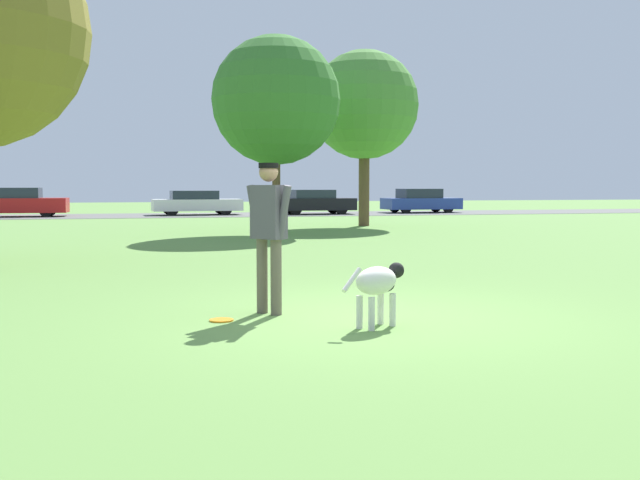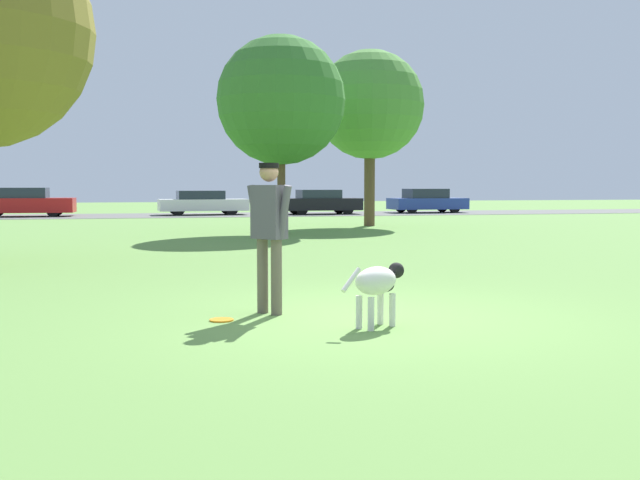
% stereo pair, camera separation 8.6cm
% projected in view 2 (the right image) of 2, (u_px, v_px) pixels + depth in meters
% --- Properties ---
extents(ground_plane, '(120.00, 120.00, 0.00)m').
position_uv_depth(ground_plane, '(367.00, 317.00, 8.57)').
color(ground_plane, '#608C42').
extents(far_road_strip, '(120.00, 6.00, 0.01)m').
position_uv_depth(far_road_strip, '(189.00, 215.00, 37.54)').
color(far_road_strip, '#5B5B59').
rests_on(far_road_strip, ground_plane).
extents(person, '(0.48, 0.58, 1.77)m').
position_uv_depth(person, '(269.00, 224.00, 8.70)').
color(person, '#665B4C').
rests_on(person, ground_plane).
extents(dog, '(0.88, 0.61, 0.67)m').
position_uv_depth(dog, '(378.00, 283.00, 7.92)').
color(dog, silver).
rests_on(dog, ground_plane).
extents(frisbee, '(0.27, 0.27, 0.02)m').
position_uv_depth(frisbee, '(222.00, 320.00, 8.32)').
color(frisbee, orange).
rests_on(frisbee, ground_plane).
extents(tree_mid_center, '(4.00, 4.00, 6.13)m').
position_uv_depth(tree_mid_center, '(281.00, 101.00, 23.15)').
color(tree_mid_center, brown).
rests_on(tree_mid_center, ground_plane).
extents(tree_far_right, '(3.99, 3.99, 6.45)m').
position_uv_depth(tree_far_right, '(370.00, 105.00, 27.39)').
color(tree_far_right, brown).
rests_on(tree_far_right, ground_plane).
extents(parked_car_red, '(4.63, 1.84, 1.39)m').
position_uv_depth(parked_car_red, '(24.00, 203.00, 35.84)').
color(parked_car_red, red).
rests_on(parked_car_red, ground_plane).
extents(parked_car_white, '(4.52, 1.99, 1.23)m').
position_uv_depth(parked_car_white, '(203.00, 203.00, 37.93)').
color(parked_car_white, white).
rests_on(parked_car_white, ground_plane).
extents(parked_car_black, '(4.10, 1.88, 1.27)m').
position_uv_depth(parked_car_black, '(320.00, 202.00, 38.80)').
color(parked_car_black, black).
rests_on(parked_car_black, ground_plane).
extents(parked_car_blue, '(4.22, 1.97, 1.31)m').
position_uv_depth(parked_car_blue, '(427.00, 201.00, 40.94)').
color(parked_car_blue, '#284293').
rests_on(parked_car_blue, ground_plane).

